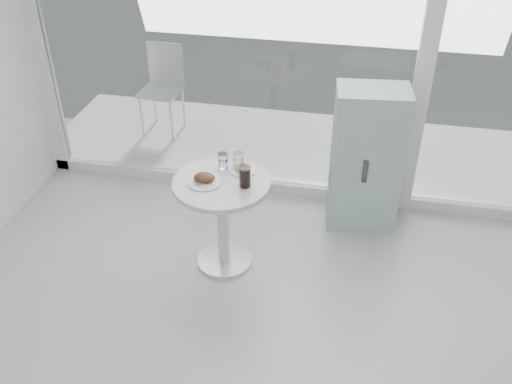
% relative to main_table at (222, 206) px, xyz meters
% --- Properties ---
extents(room_shell, '(6.00, 6.00, 6.00)m').
position_rel_main_table_xyz_m(room_shell, '(0.50, -2.46, 1.36)').
color(room_shell, silver).
rests_on(room_shell, ground).
extents(storefront, '(5.00, 0.14, 3.00)m').
position_rel_main_table_xyz_m(storefront, '(0.57, 1.10, 1.16)').
color(storefront, white).
rests_on(storefront, ground).
extents(main_table, '(0.72, 0.72, 0.77)m').
position_rel_main_table_xyz_m(main_table, '(0.00, 0.00, 0.00)').
color(main_table, silver).
rests_on(main_table, ground).
extents(patio_deck, '(5.60, 1.60, 0.05)m').
position_rel_main_table_xyz_m(patio_deck, '(0.50, 1.90, -0.53)').
color(patio_deck, silver).
rests_on(patio_deck, ground).
extents(mint_cabinet, '(0.61, 0.44, 1.24)m').
position_rel_main_table_xyz_m(mint_cabinet, '(1.03, 0.79, 0.07)').
color(mint_cabinet, '#83A795').
rests_on(mint_cabinet, ground).
extents(patio_chair, '(0.43, 0.43, 0.94)m').
position_rel_main_table_xyz_m(patio_chair, '(-1.17, 2.02, 0.03)').
color(patio_chair, silver).
rests_on(patio_chair, patio_deck).
extents(plate_fritter, '(0.26, 0.26, 0.07)m').
position_rel_main_table_xyz_m(plate_fritter, '(-0.11, -0.03, 0.25)').
color(plate_fritter, silver).
rests_on(plate_fritter, main_table).
extents(plate_donut, '(0.21, 0.21, 0.05)m').
position_rel_main_table_xyz_m(plate_donut, '(0.12, 0.17, 0.24)').
color(plate_donut, silver).
rests_on(plate_donut, main_table).
extents(water_tumbler_a, '(0.08, 0.08, 0.13)m').
position_rel_main_table_xyz_m(water_tumbler_a, '(-0.03, 0.18, 0.27)').
color(water_tumbler_a, white).
rests_on(water_tumbler_a, main_table).
extents(water_tumbler_b, '(0.08, 0.08, 0.13)m').
position_rel_main_table_xyz_m(water_tumbler_b, '(0.08, 0.21, 0.28)').
color(water_tumbler_b, white).
rests_on(water_tumbler_b, main_table).
extents(cola_glass, '(0.08, 0.08, 0.16)m').
position_rel_main_table_xyz_m(cola_glass, '(0.18, -0.03, 0.30)').
color(cola_glass, white).
rests_on(cola_glass, main_table).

